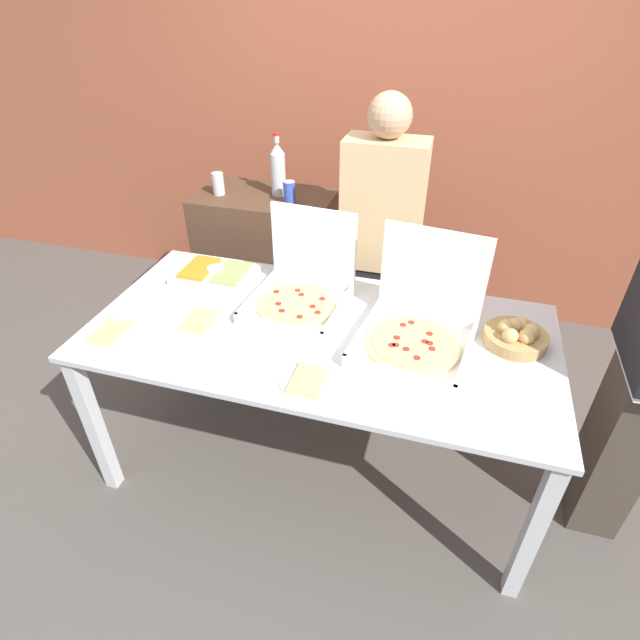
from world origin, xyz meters
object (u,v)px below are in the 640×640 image
at_px(paper_plate_front_right, 201,322).
at_px(paper_plate_front_left, 309,381).
at_px(veggie_tray, 216,273).
at_px(soda_can_silver, 218,184).
at_px(paper_plate_front_center, 111,334).
at_px(person_guest_cap, 379,251).
at_px(soda_bottle, 278,169).
at_px(pizza_box_near_right, 418,327).
at_px(pizza_box_near_left, 301,291).
at_px(bread_basket, 516,336).
at_px(soda_can_colored, 289,193).

bearing_deg(paper_plate_front_right, paper_plate_front_left, -22.45).
distance_m(veggie_tray, soda_can_silver, 0.65).
relative_size(paper_plate_front_center, person_guest_cap, 0.15).
bearing_deg(paper_plate_front_right, person_guest_cap, 52.81).
bearing_deg(soda_bottle, paper_plate_front_center, -104.41).
relative_size(pizza_box_near_right, soda_bottle, 1.48).
distance_m(pizza_box_near_left, soda_can_silver, 0.99).
distance_m(pizza_box_near_right, paper_plate_front_left, 0.50).
xyz_separation_m(pizza_box_near_right, bread_basket, (0.39, 0.11, -0.04)).
height_order(pizza_box_near_left, soda_can_silver, pizza_box_near_left).
bearing_deg(person_guest_cap, pizza_box_near_left, 65.28).
relative_size(paper_plate_front_left, paper_plate_front_center, 0.89).
bearing_deg(soda_can_colored, pizza_box_near_left, -67.35).
distance_m(paper_plate_front_left, bread_basket, 0.87).
bearing_deg(person_guest_cap, paper_plate_front_center, 46.90).
distance_m(pizza_box_near_left, paper_plate_front_right, 0.46).
height_order(pizza_box_near_right, pizza_box_near_left, pizza_box_near_right).
bearing_deg(pizza_box_near_right, soda_bottle, 143.36).
distance_m(bread_basket, person_guest_cap, 0.89).
xyz_separation_m(pizza_box_near_right, pizza_box_near_left, (-0.54, 0.14, -0.00)).
xyz_separation_m(pizza_box_near_right, veggie_tray, (-1.02, 0.25, -0.06)).
relative_size(paper_plate_front_left, soda_can_silver, 1.75).
xyz_separation_m(paper_plate_front_right, bread_basket, (1.30, 0.23, 0.03)).
bearing_deg(veggie_tray, pizza_box_near_left, -13.44).
relative_size(veggie_tray, soda_can_colored, 3.12).
distance_m(paper_plate_front_right, paper_plate_front_center, 0.37).
bearing_deg(soda_can_colored, pizza_box_near_right, -44.30).
xyz_separation_m(paper_plate_front_center, person_guest_cap, (0.94, 1.01, 0.02)).
height_order(pizza_box_near_right, soda_can_colored, pizza_box_near_right).
bearing_deg(soda_can_silver, bread_basket, -23.32).
relative_size(paper_plate_front_right, paper_plate_front_center, 1.04).
bearing_deg(veggie_tray, soda_bottle, 80.62).
bearing_deg(veggie_tray, paper_plate_front_left, -42.29).
relative_size(paper_plate_front_center, veggie_tray, 0.63).
bearing_deg(soda_can_silver, soda_bottle, 15.20).
height_order(paper_plate_front_right, person_guest_cap, person_guest_cap).
bearing_deg(paper_plate_front_right, pizza_box_near_left, 35.90).
bearing_deg(person_guest_cap, soda_bottle, -17.99).
relative_size(paper_plate_front_right, soda_bottle, 0.75).
relative_size(pizza_box_near_left, paper_plate_front_left, 2.09).
bearing_deg(person_guest_cap, veggie_tray, 30.90).
height_order(soda_bottle, soda_can_colored, soda_bottle).
bearing_deg(soda_can_colored, paper_plate_front_left, -67.94).
height_order(paper_plate_front_center, soda_can_silver, soda_can_silver).
relative_size(paper_plate_front_center, soda_can_silver, 1.97).
xyz_separation_m(bread_basket, soda_can_silver, (-1.63, 0.70, 0.22)).
distance_m(paper_plate_front_center, bread_basket, 1.67).
bearing_deg(paper_plate_front_right, pizza_box_near_right, 7.95).
bearing_deg(pizza_box_near_left, person_guest_cap, 69.91).
height_order(pizza_box_near_right, soda_can_silver, pizza_box_near_right).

